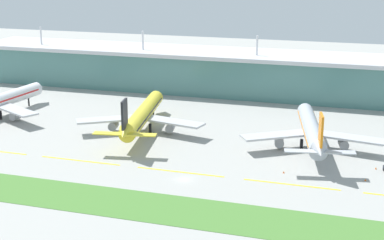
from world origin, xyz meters
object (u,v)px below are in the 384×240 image
safety_cone_left_wingtip (284,172)px  airliner_near_middle (142,115)px  airliner_far_middle (311,130)px  safety_cone_right_wingtip (376,168)px  safety_cone_nose_front (365,180)px

safety_cone_left_wingtip → airliner_near_middle: bearing=154.5°
airliner_far_middle → safety_cone_left_wingtip: size_ratio=84.61×
safety_cone_right_wingtip → airliner_near_middle: bearing=169.6°
airliner_far_middle → safety_cone_right_wingtip: airliner_far_middle is taller
safety_cone_right_wingtip → airliner_far_middle: bearing=146.2°
airliner_near_middle → airliner_far_middle: (62.48, -0.94, -0.00)m
airliner_far_middle → safety_cone_nose_front: bearing=-53.7°
airliner_near_middle → safety_cone_nose_front: 85.67m
airliner_far_middle → safety_cone_left_wingtip: 27.55m
airliner_far_middle → safety_cone_left_wingtip: bearing=-101.1°
safety_cone_left_wingtip → safety_cone_right_wingtip: bearing=23.8°
airliner_far_middle → safety_cone_nose_front: airliner_far_middle is taller
airliner_near_middle → safety_cone_left_wingtip: bearing=-25.5°
airliner_far_middle → safety_cone_left_wingtip: (-5.16, -26.37, -6.09)m
airliner_near_middle → safety_cone_left_wingtip: airliner_near_middle is taller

